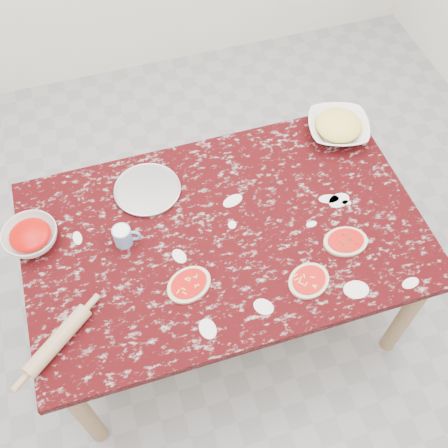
% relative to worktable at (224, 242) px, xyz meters
% --- Properties ---
extents(ground, '(4.00, 4.00, 0.00)m').
position_rel_worktable_xyz_m(ground, '(0.00, 0.00, -0.67)').
color(ground, gray).
extents(worktable, '(1.60, 1.00, 0.75)m').
position_rel_worktable_xyz_m(worktable, '(0.00, 0.00, 0.00)').
color(worktable, black).
rests_on(worktable, ground).
extents(pizza_tray, '(0.33, 0.33, 0.01)m').
position_rel_worktable_xyz_m(pizza_tray, '(-0.25, 0.29, 0.09)').
color(pizza_tray, '#B2B2B7').
rests_on(pizza_tray, worktable).
extents(sauce_bowl, '(0.26, 0.26, 0.07)m').
position_rel_worktable_xyz_m(sauce_bowl, '(-0.74, 0.18, 0.12)').
color(sauce_bowl, white).
rests_on(sauce_bowl, worktable).
extents(cheese_bowl, '(0.34, 0.34, 0.07)m').
position_rel_worktable_xyz_m(cheese_bowl, '(0.65, 0.36, 0.12)').
color(cheese_bowl, white).
rests_on(cheese_bowl, worktable).
extents(flour_mug, '(0.11, 0.07, 0.09)m').
position_rel_worktable_xyz_m(flour_mug, '(-0.39, 0.07, 0.13)').
color(flour_mug, '#6C91C5').
rests_on(flour_mug, worktable).
extents(pizza_left, '(0.22, 0.20, 0.02)m').
position_rel_worktable_xyz_m(pizza_left, '(-0.20, -0.20, 0.09)').
color(pizza_left, beige).
rests_on(pizza_left, worktable).
extents(pizza_mid, '(0.21, 0.20, 0.02)m').
position_rel_worktable_xyz_m(pizza_mid, '(0.24, -0.32, 0.09)').
color(pizza_mid, beige).
rests_on(pizza_mid, worktable).
extents(pizza_right, '(0.19, 0.15, 0.02)m').
position_rel_worktable_xyz_m(pizza_right, '(0.44, -0.20, 0.09)').
color(pizza_right, beige).
rests_on(pizza_right, worktable).
extents(rolling_pin, '(0.26, 0.23, 0.06)m').
position_rel_worktable_xyz_m(rolling_pin, '(-0.70, -0.28, 0.11)').
color(rolling_pin, tan).
rests_on(rolling_pin, worktable).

